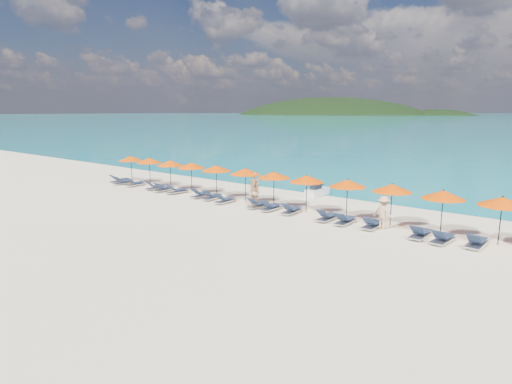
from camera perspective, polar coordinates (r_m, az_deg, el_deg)
The scene contains 37 objects.
ground at distance 23.65m, azimuth -4.58°, elevation -3.92°, with size 1400.00×1400.00×0.00m, color beige.
headland_main at distance 641.42m, azimuth 9.36°, elevation 6.72°, with size 374.00×242.00×126.50m.
headland_small at distance 601.33m, azimuth 22.92°, elevation 6.05°, with size 162.00×126.00×85.50m.
jetski at distance 30.80m, azimuth 8.14°, elevation 0.07°, with size 0.84×2.19×0.78m.
beachgoer_a at distance 28.21m, azimuth -0.20°, elevation 0.57°, with size 0.72×0.47×1.97m, color tan.
beachgoer_b at distance 26.91m, azimuth -0.23°, elevation -0.12°, with size 0.87×0.50×1.80m, color tan.
beachgoer_c at distance 22.79m, azimuth 16.63°, elevation -2.67°, with size 1.12×0.52×1.73m, color tan.
umbrella_0 at distance 37.80m, azimuth -16.35°, elevation 4.32°, with size 2.10×2.10×2.28m.
umbrella_1 at distance 35.83m, azimuth -14.04°, elevation 4.10°, with size 2.10×2.10×2.28m.
umbrella_2 at distance 33.69m, azimuth -11.39°, elevation 3.81°, with size 2.10×2.10×2.28m.
umbrella_3 at distance 31.98m, azimuth -8.63°, elevation 3.53°, with size 2.10×2.10×2.28m.
umbrella_4 at distance 30.17m, azimuth -5.32°, elevation 3.18°, with size 2.10×2.10×2.28m.
umbrella_5 at distance 28.45m, azimuth -1.42°, elevation 2.76°, with size 2.10×2.10×2.28m.
umbrella_6 at distance 26.93m, azimuth 2.41°, elevation 2.30°, with size 2.10×2.10×2.28m.
umbrella_7 at distance 25.53m, azimuth 6.78°, elevation 1.76°, with size 2.10×2.10×2.28m.
umbrella_8 at distance 24.33m, azimuth 12.11°, elevation 1.15°, with size 2.10×2.10×2.28m.
umbrella_9 at distance 23.43m, azimuth 17.71°, elevation 0.51°, with size 2.10×2.10×2.28m.
umbrella_10 at distance 22.45m, azimuth 23.71°, elevation -0.33°, with size 2.10×2.10×2.28m.
umbrella_11 at distance 21.95m, azimuth 30.01°, elevation -1.11°, with size 2.10×2.10×2.28m.
lounger_0 at distance 37.88m, azimuth -17.79°, elevation 1.53°, with size 0.66×1.71×0.66m.
lounger_1 at distance 36.87m, azimuth -17.25°, elevation 1.32°, with size 0.65×1.71×0.66m.
lounger_2 at distance 35.74m, azimuth -15.77°, elevation 1.12°, with size 0.74×1.74×0.66m.
lounger_3 at distance 33.77m, azimuth -13.25°, elevation 0.69°, with size 0.74×1.74×0.66m.
lounger_4 at distance 32.89m, azimuth -12.23°, elevation 0.47°, with size 0.77×1.75×0.66m.
lounger_5 at distance 31.83m, azimuth -10.48°, elevation 0.19°, with size 0.78×1.75×0.66m.
lounger_6 at distance 30.15m, azimuth -7.36°, elevation -0.30°, with size 0.74×1.74×0.66m.
lounger_7 at distance 29.30m, azimuth -5.90°, elevation -0.60°, with size 0.79×1.75×0.66m.
lounger_8 at distance 28.14m, azimuth -4.17°, elevation -1.04°, with size 0.68×1.72×0.66m.
lounger_9 at distance 26.69m, azimuth 0.26°, elevation -1.66°, with size 0.70×1.73×0.66m.
lounger_10 at distance 26.02m, azimuth 2.00°, elevation -1.99°, with size 0.68×1.72×0.66m.
lounger_11 at distance 25.30m, azimuth 4.75°, elevation -2.40°, with size 0.78×1.75×0.66m.
lounger_12 at distance 23.96m, azimuth 9.48°, elevation -3.26°, with size 0.65×1.71×0.66m.
lounger_13 at distance 23.40m, azimuth 11.79°, elevation -3.68°, with size 0.68×1.72×0.66m.
lounger_14 at distance 22.91m, azimuth 15.26°, elevation -4.15°, with size 0.64×1.71×0.66m.
lounger_15 at distance 21.92m, azimuth 21.04°, elevation -5.17°, with size 0.64×1.71×0.66m.
lounger_16 at distance 21.51m, azimuth 23.61°, elevation -5.66°, with size 0.79×1.75×0.66m.
lounger_17 at distance 21.52m, azimuth 27.32°, elevation -5.96°, with size 0.67×1.72×0.66m.
Camera 1 is at (15.78, -16.57, 6.00)m, focal length 30.00 mm.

